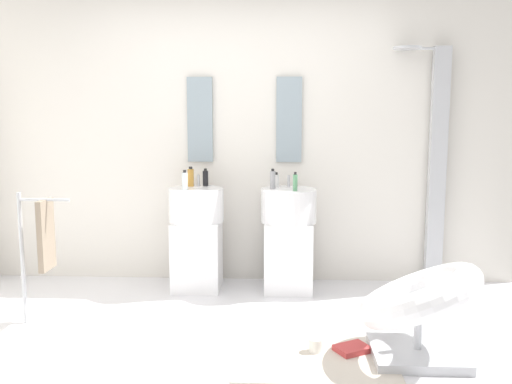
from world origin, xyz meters
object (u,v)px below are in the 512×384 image
at_px(lounge_chair, 419,303).
at_px(soap_bottle_grey, 273,180).
at_px(coffee_mug, 315,345).
at_px(soap_bottle_white, 276,180).
at_px(pedestal_sink_right, 288,237).
at_px(pedestal_sink_left, 197,236).
at_px(magazine_red, 352,349).
at_px(towel_rack, 42,238).
at_px(shower_column, 436,162).
at_px(soap_bottle_green, 295,182).
at_px(soap_bottle_amber, 191,177).
at_px(soap_bottle_black, 205,178).
at_px(soap_bottle_clear, 185,181).

xyz_separation_m(lounge_chair, soap_bottle_grey, (-0.92, 1.31, 0.60)).
relative_size(coffee_mug, soap_bottle_white, 0.69).
xyz_separation_m(pedestal_sink_right, soap_bottle_grey, (-0.13, 0.01, 0.48)).
distance_m(pedestal_sink_left, lounge_chair, 2.04).
bearing_deg(pedestal_sink_right, lounge_chair, -59.03).
bearing_deg(magazine_red, soap_bottle_white, 80.48).
xyz_separation_m(lounge_chair, towel_rack, (-2.53, 0.46, 0.28)).
bearing_deg(soap_bottle_white, shower_column, 4.52).
bearing_deg(soap_bottle_grey, towel_rack, -151.97).
distance_m(soap_bottle_green, soap_bottle_grey, 0.22).
relative_size(shower_column, soap_bottle_amber, 12.08).
xyz_separation_m(shower_column, towel_rack, (-3.00, -1.08, -0.45)).
height_order(lounge_chair, towel_rack, towel_rack).
height_order(pedestal_sink_right, towel_rack, pedestal_sink_right).
xyz_separation_m(soap_bottle_black, soap_bottle_grey, (0.58, -0.14, 0.01)).
relative_size(towel_rack, soap_bottle_black, 6.29).
distance_m(soap_bottle_black, soap_bottle_grey, 0.60).
bearing_deg(soap_bottle_grey, shower_column, 9.16).
relative_size(lounge_chair, soap_bottle_clear, 6.37).
bearing_deg(coffee_mug, pedestal_sink_right, 97.19).
height_order(towel_rack, soap_bottle_green, soap_bottle_green).
xyz_separation_m(towel_rack, soap_bottle_white, (1.63, 0.97, 0.30)).
distance_m(soap_bottle_clear, soap_bottle_black, 0.28).
height_order(coffee_mug, soap_bottle_black, soap_bottle_black).
xyz_separation_m(soap_bottle_amber, soap_bottle_green, (0.89, -0.23, -0.01)).
height_order(towel_rack, soap_bottle_amber, soap_bottle_amber).
bearing_deg(shower_column, pedestal_sink_right, -169.59).
height_order(pedestal_sink_left, lounge_chair, pedestal_sink_left).
bearing_deg(soap_bottle_grey, magazine_red, -67.29).
xyz_separation_m(pedestal_sink_left, pedestal_sink_right, (0.78, 0.00, 0.00)).
bearing_deg(soap_bottle_green, shower_column, 15.92).
bearing_deg(soap_bottle_green, pedestal_sink_right, 113.80).
height_order(lounge_chair, soap_bottle_grey, soap_bottle_grey).
height_order(pedestal_sink_right, soap_bottle_black, soap_bottle_black).
bearing_deg(lounge_chair, magazine_red, 172.47).
distance_m(pedestal_sink_right, coffee_mug, 1.34).
height_order(soap_bottle_green, soap_bottle_clear, soap_bottle_clear).
bearing_deg(pedestal_sink_left, lounge_chair, -39.93).
xyz_separation_m(magazine_red, soap_bottle_white, (-0.50, 1.38, 0.90)).
bearing_deg(soap_bottle_green, soap_bottle_amber, 165.33).
bearing_deg(coffee_mug, magazine_red, 3.06).
height_order(shower_column, coffee_mug, shower_column).
relative_size(magazine_red, soap_bottle_grey, 1.24).
xyz_separation_m(pedestal_sink_right, soap_bottle_black, (-0.72, 0.15, 0.48)).
bearing_deg(lounge_chair, soap_bottle_amber, 138.72).
xyz_separation_m(shower_column, soap_bottle_clear, (-2.12, -0.33, -0.13)).
height_order(coffee_mug, soap_bottle_clear, soap_bottle_clear).
relative_size(lounge_chair, magazine_red, 5.01).
bearing_deg(coffee_mug, soap_bottle_grey, 103.01).
relative_size(pedestal_sink_right, soap_bottle_amber, 5.72).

